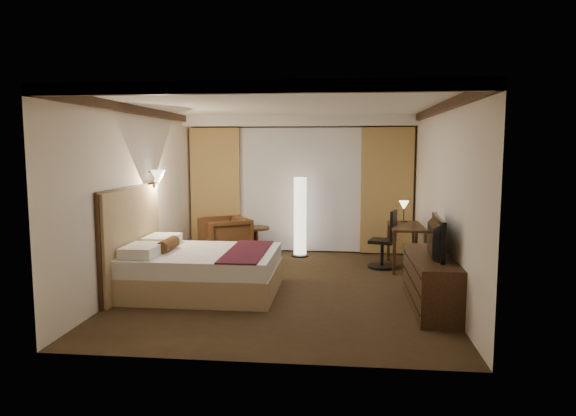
# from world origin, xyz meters

# --- Properties ---
(floor) EXTENTS (4.50, 5.50, 0.01)m
(floor) POSITION_xyz_m (0.00, 0.00, 0.00)
(floor) COLOR #312313
(floor) RESTS_ON ground
(ceiling) EXTENTS (4.50, 5.50, 0.01)m
(ceiling) POSITION_xyz_m (0.00, 0.00, 2.70)
(ceiling) COLOR white
(ceiling) RESTS_ON back_wall
(back_wall) EXTENTS (4.50, 0.02, 2.70)m
(back_wall) POSITION_xyz_m (0.00, 2.75, 1.35)
(back_wall) COLOR silver
(back_wall) RESTS_ON floor
(left_wall) EXTENTS (0.02, 5.50, 2.70)m
(left_wall) POSITION_xyz_m (-2.25, 0.00, 1.35)
(left_wall) COLOR silver
(left_wall) RESTS_ON floor
(right_wall) EXTENTS (0.02, 5.50, 2.70)m
(right_wall) POSITION_xyz_m (2.25, 0.00, 1.35)
(right_wall) COLOR silver
(right_wall) RESTS_ON floor
(crown_molding) EXTENTS (4.50, 5.50, 0.12)m
(crown_molding) POSITION_xyz_m (0.00, 0.00, 2.64)
(crown_molding) COLOR black
(crown_molding) RESTS_ON ceiling
(soffit) EXTENTS (4.50, 0.50, 0.20)m
(soffit) POSITION_xyz_m (0.00, 2.50, 2.60)
(soffit) COLOR white
(soffit) RESTS_ON ceiling
(curtain_sheer) EXTENTS (2.48, 0.04, 2.45)m
(curtain_sheer) POSITION_xyz_m (0.00, 2.67, 1.25)
(curtain_sheer) COLOR silver
(curtain_sheer) RESTS_ON back_wall
(curtain_left_drape) EXTENTS (1.00, 0.14, 2.45)m
(curtain_left_drape) POSITION_xyz_m (-1.70, 2.61, 1.25)
(curtain_left_drape) COLOR tan
(curtain_left_drape) RESTS_ON back_wall
(curtain_right_drape) EXTENTS (1.00, 0.14, 2.45)m
(curtain_right_drape) POSITION_xyz_m (1.70, 2.61, 1.25)
(curtain_right_drape) COLOR tan
(curtain_right_drape) RESTS_ON back_wall
(wall_sconce) EXTENTS (0.24, 0.24, 0.24)m
(wall_sconce) POSITION_xyz_m (-2.09, 0.43, 1.62)
(wall_sconce) COLOR white
(wall_sconce) RESTS_ON left_wall
(bed) EXTENTS (2.10, 1.64, 0.62)m
(bed) POSITION_xyz_m (-1.14, -0.39, 0.31)
(bed) COLOR white
(bed) RESTS_ON floor
(headboard) EXTENTS (0.12, 1.94, 1.50)m
(headboard) POSITION_xyz_m (-2.20, -0.39, 0.75)
(headboard) COLOR tan
(headboard) RESTS_ON floor
(armchair) EXTENTS (1.10, 1.12, 0.86)m
(armchair) POSITION_xyz_m (-1.36, 1.89, 0.43)
(armchair) COLOR #492F15
(armchair) RESTS_ON floor
(side_table) EXTENTS (0.53, 0.53, 0.58)m
(side_table) POSITION_xyz_m (-0.79, 2.02, 0.29)
(side_table) COLOR black
(side_table) RESTS_ON floor
(floor_lamp) EXTENTS (0.32, 0.32, 1.54)m
(floor_lamp) POSITION_xyz_m (0.04, 2.21, 0.77)
(floor_lamp) COLOR white
(floor_lamp) RESTS_ON floor
(desk) EXTENTS (0.55, 1.14, 0.75)m
(desk) POSITION_xyz_m (1.95, 1.46, 0.38)
(desk) COLOR black
(desk) RESTS_ON floor
(desk_lamp) EXTENTS (0.18, 0.18, 0.34)m
(desk_lamp) POSITION_xyz_m (1.95, 1.88, 0.92)
(desk_lamp) COLOR #FFD899
(desk_lamp) RESTS_ON desk
(office_chair) EXTENTS (0.61, 0.61, 1.02)m
(office_chair) POSITION_xyz_m (1.54, 1.41, 0.51)
(office_chair) COLOR black
(office_chair) RESTS_ON floor
(dresser) EXTENTS (0.50, 1.77, 0.69)m
(dresser) POSITION_xyz_m (2.00, -0.79, 0.34)
(dresser) COLOR black
(dresser) RESTS_ON floor
(television) EXTENTS (0.66, 1.08, 0.14)m
(television) POSITION_xyz_m (1.97, -0.79, 0.99)
(television) COLOR black
(television) RESTS_ON dresser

